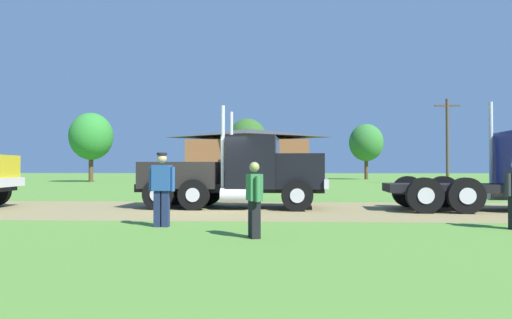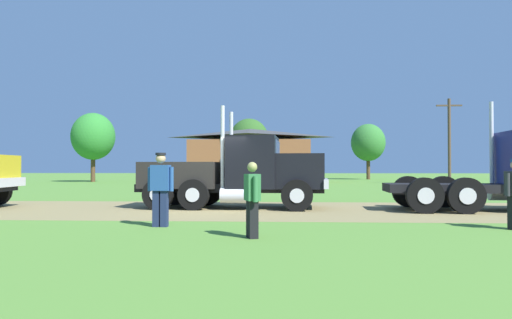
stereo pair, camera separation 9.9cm
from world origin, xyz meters
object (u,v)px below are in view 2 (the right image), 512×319
at_px(visitor_standing_near, 252,197).
at_px(visitor_walking_mid, 161,186).
at_px(shed_building, 251,156).
at_px(utility_pole_near, 449,139).
at_px(truck_foreground_white, 237,174).
at_px(visitor_far_side, 180,179).

bearing_deg(visitor_standing_near, visitor_walking_mid, 145.12).
xyz_separation_m(shed_building, utility_pole_near, (17.74, -5.98, 1.37)).
bearing_deg(shed_building, visitor_walking_mid, -89.75).
xyz_separation_m(visitor_standing_near, shed_building, (-2.52, 37.13, 1.76)).
distance_m(truck_foreground_white, visitor_far_side, 5.57).
bearing_deg(visitor_walking_mid, truck_foreground_white, 75.46).
height_order(visitor_standing_near, shed_building, shed_building).
height_order(visitor_far_side, shed_building, shed_building).
distance_m(visitor_standing_near, utility_pole_near, 34.81).
distance_m(truck_foreground_white, visitor_standing_near, 7.07).
height_order(truck_foreground_white, visitor_walking_mid, truck_foreground_white).
relative_size(visitor_standing_near, utility_pole_near, 0.21).
height_order(truck_foreground_white, visitor_far_side, truck_foreground_white).
height_order(visitor_standing_near, visitor_walking_mid, visitor_walking_mid).
height_order(visitor_standing_near, utility_pole_near, utility_pole_near).
distance_m(visitor_standing_near, visitor_far_side, 12.31).
xyz_separation_m(visitor_walking_mid, shed_building, (-0.16, 35.48, 1.60)).
bearing_deg(utility_pole_near, truck_foreground_white, -123.85).
bearing_deg(shed_building, truck_foreground_white, -87.07).
height_order(truck_foreground_white, utility_pole_near, utility_pole_near).
height_order(shed_building, utility_pole_near, utility_pole_near).
bearing_deg(visitor_walking_mid, visitor_standing_near, -34.88).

